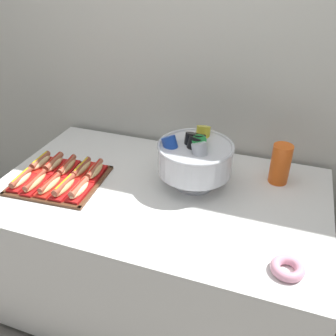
# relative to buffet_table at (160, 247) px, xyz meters

# --- Properties ---
(ground_plane) EXTENTS (10.00, 10.00, 0.00)m
(ground_plane) POSITION_rel_buffet_table_xyz_m (0.00, 0.00, -0.40)
(ground_plane) COLOR gray
(back_wall) EXTENTS (6.00, 0.10, 2.60)m
(back_wall) POSITION_rel_buffet_table_xyz_m (0.00, 0.54, 0.90)
(back_wall) COLOR beige
(back_wall) RESTS_ON ground_plane
(buffet_table) EXTENTS (1.53, 0.93, 0.76)m
(buffet_table) POSITION_rel_buffet_table_xyz_m (0.00, 0.00, 0.00)
(buffet_table) COLOR white
(buffet_table) RESTS_ON ground_plane
(serving_tray) EXTENTS (0.43, 0.39, 0.01)m
(serving_tray) POSITION_rel_buffet_table_xyz_m (-0.48, -0.09, 0.36)
(serving_tray) COLOR #56331E
(serving_tray) RESTS_ON buffet_table
(hot_dog_0) EXTENTS (0.08, 0.16, 0.06)m
(hot_dog_0) POSITION_rel_buffet_table_xyz_m (-0.62, -0.18, 0.39)
(hot_dog_0) COLOR red
(hot_dog_0) RESTS_ON serving_tray
(hot_dog_1) EXTENTS (0.07, 0.18, 0.06)m
(hot_dog_1) POSITION_rel_buffet_table_xyz_m (-0.55, -0.18, 0.39)
(hot_dog_1) COLOR #B21414
(hot_dog_1) RESTS_ON serving_tray
(hot_dog_2) EXTENTS (0.07, 0.17, 0.06)m
(hot_dog_2) POSITION_rel_buffet_table_xyz_m (-0.47, -0.17, 0.39)
(hot_dog_2) COLOR red
(hot_dog_2) RESTS_ON serving_tray
(hot_dog_3) EXTENTS (0.07, 0.17, 0.06)m
(hot_dog_3) POSITION_rel_buffet_table_xyz_m (-0.40, -0.17, 0.40)
(hot_dog_3) COLOR red
(hot_dog_3) RESTS_ON serving_tray
(hot_dog_4) EXTENTS (0.07, 0.16, 0.06)m
(hot_dog_4) POSITION_rel_buffet_table_xyz_m (-0.32, -0.16, 0.40)
(hot_dog_4) COLOR red
(hot_dog_4) RESTS_ON serving_tray
(hot_dog_5) EXTENTS (0.07, 0.17, 0.06)m
(hot_dog_5) POSITION_rel_buffet_table_xyz_m (-0.63, -0.02, 0.40)
(hot_dog_5) COLOR red
(hot_dog_5) RESTS_ON serving_tray
(hot_dog_6) EXTENTS (0.07, 0.16, 0.07)m
(hot_dog_6) POSITION_rel_buffet_table_xyz_m (-0.56, -0.01, 0.40)
(hot_dog_6) COLOR red
(hot_dog_6) RESTS_ON serving_tray
(hot_dog_7) EXTENTS (0.08, 0.18, 0.06)m
(hot_dog_7) POSITION_rel_buffet_table_xyz_m (-0.48, -0.01, 0.39)
(hot_dog_7) COLOR red
(hot_dog_7) RESTS_ON serving_tray
(hot_dog_8) EXTENTS (0.07, 0.18, 0.05)m
(hot_dog_8) POSITION_rel_buffet_table_xyz_m (-0.41, -0.00, 0.39)
(hot_dog_8) COLOR red
(hot_dog_8) RESTS_ON serving_tray
(hot_dog_9) EXTENTS (0.08, 0.17, 0.06)m
(hot_dog_9) POSITION_rel_buffet_table_xyz_m (-0.33, 0.00, 0.39)
(hot_dog_9) COLOR #B21414
(hot_dog_9) RESTS_ON serving_tray
(punch_bowl) EXTENTS (0.35, 0.35, 0.27)m
(punch_bowl) POSITION_rel_buffet_table_xyz_m (0.14, 0.10, 0.51)
(punch_bowl) COLOR silver
(punch_bowl) RESTS_ON buffet_table
(cup_stack) EXTENTS (0.09, 0.09, 0.20)m
(cup_stack) POSITION_rel_buffet_table_xyz_m (0.51, 0.26, 0.46)
(cup_stack) COLOR #EA5B19
(cup_stack) RESTS_ON buffet_table
(donut) EXTENTS (0.12, 0.12, 0.04)m
(donut) POSITION_rel_buffet_table_xyz_m (0.60, -0.32, 0.38)
(donut) COLOR pink
(donut) RESTS_ON buffet_table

